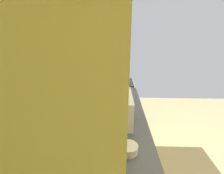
# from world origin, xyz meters

# --- Properties ---
(wall_back) EXTENTS (3.73, 0.12, 2.66)m
(wall_back) POSITION_xyz_m (0.00, 1.62, 1.33)
(wall_back) COLOR #E5DB85
(wall_back) RESTS_ON ground_plane
(upper_cabinets) EXTENTS (2.07, 0.31, 0.67)m
(upper_cabinets) POSITION_xyz_m (-0.34, 1.40, 1.80)
(upper_cabinets) COLOR #E9DA75
(oven_range) EXTENTS (0.59, 0.64, 1.10)m
(oven_range) POSITION_xyz_m (1.42, 1.24, 0.48)
(oven_range) COLOR #B7BABF
(oven_range) RESTS_ON ground_plane
(microwave) EXTENTS (0.52, 0.35, 0.30)m
(microwave) POSITION_xyz_m (0.01, 1.26, 1.07)
(microwave) COLOR white
(microwave) RESTS_ON counter_run
(bowl) EXTENTS (0.16, 0.16, 0.07)m
(bowl) POSITION_xyz_m (-0.50, 1.16, 0.96)
(bowl) COLOR silver
(bowl) RESTS_ON counter_run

